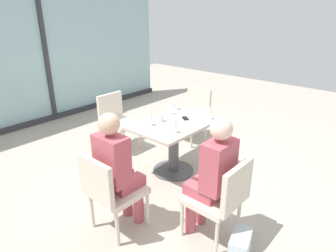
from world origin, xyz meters
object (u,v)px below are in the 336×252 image
at_px(chair_far_right, 193,112).
at_px(wine_glass_4, 210,110).
at_px(dining_table_main, 174,137).
at_px(handbag_0, 240,248).
at_px(person_side_end, 118,166).
at_px(wine_glass_3, 150,116).
at_px(chair_near_window, 117,118).
at_px(cell_phone_on_table, 185,118).
at_px(wine_glass_2, 175,122).
at_px(chair_side_end, 110,189).
at_px(wine_glass_1, 172,105).
at_px(chair_front_left, 221,196).
at_px(person_front_left, 212,173).
at_px(coffee_cup, 161,118).
at_px(wine_glass_0, 176,101).

relative_size(chair_far_right, wine_glass_4, 4.70).
height_order(dining_table_main, handbag_0, dining_table_main).
bearing_deg(person_side_end, wine_glass_3, 26.50).
relative_size(chair_near_window, cell_phone_on_table, 6.04).
bearing_deg(chair_far_right, wine_glass_2, -152.27).
xyz_separation_m(person_side_end, cell_phone_on_table, (1.41, 0.28, 0.03)).
xyz_separation_m(chair_side_end, person_side_end, (0.11, 0.00, 0.20)).
xyz_separation_m(wine_glass_1, handbag_0, (-1.03, -1.69, -0.72)).
xyz_separation_m(chair_front_left, wine_glass_4, (1.10, 0.88, 0.37)).
height_order(chair_far_right, person_front_left, person_front_left).
distance_m(person_side_end, cell_phone_on_table, 1.44).
bearing_deg(chair_side_end, chair_near_window, 48.46).
distance_m(coffee_cup, cell_phone_on_table, 0.34).
xyz_separation_m(chair_far_right, wine_glass_4, (-0.66, -0.75, 0.37)).
relative_size(person_side_end, wine_glass_3, 6.81).
distance_m(chair_far_right, wine_glass_3, 1.42).
xyz_separation_m(chair_front_left, wine_glass_2, (0.44, 0.94, 0.37)).
bearing_deg(wine_glass_0, chair_side_end, -160.31).
height_order(chair_side_end, person_side_end, person_side_end).
bearing_deg(handbag_0, chair_far_right, 28.65).
distance_m(chair_near_window, wine_glass_2, 1.48).
xyz_separation_m(person_front_left, cell_phone_on_table, (0.91, 1.03, 0.03)).
bearing_deg(wine_glass_0, dining_table_main, -143.52).
bearing_deg(chair_front_left, chair_far_right, 42.90).
height_order(chair_near_window, person_front_left, person_front_left).
relative_size(chair_front_left, person_front_left, 0.69).
relative_size(dining_table_main, coffee_cup, 12.35).
bearing_deg(chair_front_left, wine_glass_1, 56.67).
xyz_separation_m(wine_glass_2, cell_phone_on_table, (0.47, 0.20, -0.13)).
bearing_deg(person_front_left, chair_side_end, 128.83).
relative_size(chair_front_left, wine_glass_1, 4.70).
relative_size(wine_glass_0, cell_phone_on_table, 1.28).
distance_m(chair_side_end, chair_near_window, 1.98).
distance_m(wine_glass_2, handbag_0, 1.53).
bearing_deg(handbag_0, chair_side_end, 96.33).
bearing_deg(person_front_left, person_side_end, 123.45).
bearing_deg(wine_glass_0, handbag_0, -124.82).
height_order(person_side_end, wine_glass_0, person_side_end).
xyz_separation_m(cell_phone_on_table, handbag_0, (-1.02, -1.43, -0.59)).
bearing_deg(dining_table_main, chair_front_left, -120.89).
height_order(chair_far_right, wine_glass_1, wine_glass_1).
bearing_deg(handbag_0, chair_front_left, 52.28).
xyz_separation_m(wine_glass_1, cell_phone_on_table, (-0.01, -0.26, -0.13)).
bearing_deg(handbag_0, cell_phone_on_table, 37.45).
distance_m(chair_near_window, wine_glass_0, 1.03).
xyz_separation_m(dining_table_main, wine_glass_3, (-0.28, 0.15, 0.34)).
distance_m(chair_front_left, chair_side_end, 1.06).
bearing_deg(chair_near_window, chair_side_end, -131.54).
relative_size(chair_far_right, wine_glass_0, 4.70).
relative_size(chair_far_right, cell_phone_on_table, 6.04).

